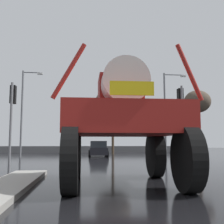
{
  "coord_description": "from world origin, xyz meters",
  "views": [
    {
      "loc": [
        -1.13,
        -1.41,
        1.29
      ],
      "look_at": [
        0.1,
        10.07,
        2.59
      ],
      "focal_mm": 44.67,
      "sensor_mm": 36.0,
      "label": 1
    }
  ],
  "objects_px": {
    "traffic_signal_far_left": "(65,131)",
    "streetlight_far_left": "(23,109)",
    "bare_tree_far_center": "(113,103)",
    "sedan_ahead": "(98,149)",
    "traffic_signal_near_left": "(12,107)",
    "bare_tree_right": "(197,103)",
    "traffic_signal_near_right": "(181,109)",
    "streetlight_far_right": "(167,109)",
    "oversize_sprayer": "(122,122)"
  },
  "relations": [
    {
      "from": "sedan_ahead",
      "to": "streetlight_far_left",
      "type": "distance_m",
      "value": 8.18
    },
    {
      "from": "streetlight_far_left",
      "to": "streetlight_far_right",
      "type": "height_order",
      "value": "streetlight_far_right"
    },
    {
      "from": "sedan_ahead",
      "to": "traffic_signal_far_left",
      "type": "height_order",
      "value": "traffic_signal_far_left"
    },
    {
      "from": "traffic_signal_near_left",
      "to": "traffic_signal_far_left",
      "type": "bearing_deg",
      "value": 83.72
    },
    {
      "from": "oversize_sprayer",
      "to": "streetlight_far_right",
      "type": "distance_m",
      "value": 18.98
    },
    {
      "from": "traffic_signal_near_right",
      "to": "streetlight_far_right",
      "type": "xyz_separation_m",
      "value": [
        3.46,
        13.34,
        1.65
      ]
    },
    {
      "from": "sedan_ahead",
      "to": "traffic_signal_near_left",
      "type": "xyz_separation_m",
      "value": [
        -4.81,
        -14.99,
        2.24
      ]
    },
    {
      "from": "streetlight_far_left",
      "to": "bare_tree_far_center",
      "type": "bearing_deg",
      "value": 33.91
    },
    {
      "from": "traffic_signal_near_right",
      "to": "bare_tree_right",
      "type": "bearing_deg",
      "value": 63.8
    },
    {
      "from": "traffic_signal_near_right",
      "to": "bare_tree_right",
      "type": "relative_size",
      "value": 0.61
    },
    {
      "from": "sedan_ahead",
      "to": "bare_tree_far_center",
      "type": "height_order",
      "value": "bare_tree_far_center"
    },
    {
      "from": "traffic_signal_near_right",
      "to": "streetlight_far_right",
      "type": "bearing_deg",
      "value": 75.46
    },
    {
      "from": "oversize_sprayer",
      "to": "bare_tree_right",
      "type": "distance_m",
      "value": 21.39
    },
    {
      "from": "streetlight_far_left",
      "to": "oversize_sprayer",
      "type": "bearing_deg",
      "value": -69.11
    },
    {
      "from": "oversize_sprayer",
      "to": "sedan_ahead",
      "type": "xyz_separation_m",
      "value": [
        0.36,
        19.1,
        -1.27
      ]
    },
    {
      "from": "traffic_signal_near_right",
      "to": "streetlight_far_left",
      "type": "xyz_separation_m",
      "value": [
        -10.25,
        13.55,
        1.56
      ]
    },
    {
      "from": "oversize_sprayer",
      "to": "traffic_signal_near_left",
      "type": "distance_m",
      "value": 6.14
    },
    {
      "from": "traffic_signal_near_left",
      "to": "traffic_signal_near_right",
      "type": "bearing_deg",
      "value": -0.0
    },
    {
      "from": "sedan_ahead",
      "to": "traffic_signal_near_right",
      "type": "height_order",
      "value": "traffic_signal_near_right"
    },
    {
      "from": "sedan_ahead",
      "to": "bare_tree_far_center",
      "type": "xyz_separation_m",
      "value": [
        2.0,
        4.67,
        5.38
      ]
    },
    {
      "from": "sedan_ahead",
      "to": "bare_tree_right",
      "type": "relative_size",
      "value": 0.61
    },
    {
      "from": "oversize_sprayer",
      "to": "traffic_signal_far_left",
      "type": "bearing_deg",
      "value": 9.65
    },
    {
      "from": "traffic_signal_near_left",
      "to": "streetlight_far_right",
      "type": "relative_size",
      "value": 0.49
    },
    {
      "from": "traffic_signal_far_left",
      "to": "streetlight_far_left",
      "type": "height_order",
      "value": "streetlight_far_left"
    },
    {
      "from": "traffic_signal_near_left",
      "to": "traffic_signal_near_right",
      "type": "height_order",
      "value": "traffic_signal_near_right"
    },
    {
      "from": "streetlight_far_right",
      "to": "bare_tree_far_center",
      "type": "bearing_deg",
      "value": 126.16
    },
    {
      "from": "traffic_signal_near_left",
      "to": "traffic_signal_near_right",
      "type": "distance_m",
      "value": 7.96
    },
    {
      "from": "traffic_signal_near_right",
      "to": "bare_tree_right",
      "type": "distance_m",
      "value": 16.02
    },
    {
      "from": "oversize_sprayer",
      "to": "sedan_ahead",
      "type": "distance_m",
      "value": 19.15
    },
    {
      "from": "oversize_sprayer",
      "to": "traffic_signal_near_right",
      "type": "height_order",
      "value": "traffic_signal_near_right"
    },
    {
      "from": "oversize_sprayer",
      "to": "streetlight_far_left",
      "type": "bearing_deg",
      "value": 21.69
    },
    {
      "from": "streetlight_far_left",
      "to": "bare_tree_far_center",
      "type": "relative_size",
      "value": 1.03
    },
    {
      "from": "oversize_sprayer",
      "to": "streetlight_far_right",
      "type": "height_order",
      "value": "streetlight_far_right"
    },
    {
      "from": "oversize_sprayer",
      "to": "streetlight_far_left",
      "type": "height_order",
      "value": "streetlight_far_left"
    },
    {
      "from": "traffic_signal_far_left",
      "to": "streetlight_far_left",
      "type": "bearing_deg",
      "value": -168.54
    },
    {
      "from": "oversize_sprayer",
      "to": "sedan_ahead",
      "type": "bearing_deg",
      "value": -0.27
    },
    {
      "from": "sedan_ahead",
      "to": "streetlight_far_right",
      "type": "xyz_separation_m",
      "value": [
        6.62,
        -1.64,
        3.9
      ]
    },
    {
      "from": "oversize_sprayer",
      "to": "traffic_signal_far_left",
      "type": "relative_size",
      "value": 1.58
    },
    {
      "from": "bare_tree_far_center",
      "to": "oversize_sprayer",
      "type": "bearing_deg",
      "value": -95.67
    },
    {
      "from": "oversize_sprayer",
      "to": "traffic_signal_far_left",
      "type": "xyz_separation_m",
      "value": [
        -2.87,
        18.45,
        0.45
      ]
    },
    {
      "from": "oversize_sprayer",
      "to": "traffic_signal_near_left",
      "type": "xyz_separation_m",
      "value": [
        -4.45,
        4.12,
        0.97
      ]
    },
    {
      "from": "bare_tree_right",
      "to": "bare_tree_far_center",
      "type": "xyz_separation_m",
      "value": [
        -8.15,
        5.46,
        0.68
      ]
    },
    {
      "from": "traffic_signal_far_left",
      "to": "oversize_sprayer",
      "type": "bearing_deg",
      "value": -81.15
    },
    {
      "from": "sedan_ahead",
      "to": "traffic_signal_far_left",
      "type": "distance_m",
      "value": 3.72
    },
    {
      "from": "traffic_signal_near_left",
      "to": "bare_tree_right",
      "type": "relative_size",
      "value": 0.6
    },
    {
      "from": "traffic_signal_near_left",
      "to": "streetlight_far_left",
      "type": "bearing_deg",
      "value": 99.6
    },
    {
      "from": "streetlight_far_right",
      "to": "bare_tree_far_center",
      "type": "distance_m",
      "value": 7.97
    },
    {
      "from": "bare_tree_far_center",
      "to": "streetlight_far_left",
      "type": "bearing_deg",
      "value": -146.09
    },
    {
      "from": "bare_tree_right",
      "to": "traffic_signal_far_left",
      "type": "bearing_deg",
      "value": 179.45
    },
    {
      "from": "traffic_signal_near_left",
      "to": "oversize_sprayer",
      "type": "bearing_deg",
      "value": -42.77
    }
  ]
}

